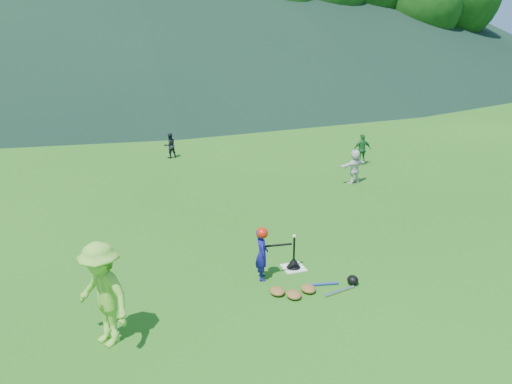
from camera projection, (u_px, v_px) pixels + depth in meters
ground at (294, 268)px, 10.52m from camera, size 120.00×120.00×0.00m
home_plate at (294, 268)px, 10.52m from camera, size 0.45×0.45×0.02m
baseball at (294, 236)px, 10.29m from camera, size 0.08×0.08×0.08m
batter_child at (262, 254)px, 9.93m from camera, size 0.33×0.44×1.08m
adult_coach at (103, 295)px, 7.79m from camera, size 1.16×1.30×1.75m
fielder_b at (170, 145)px, 19.07m from camera, size 0.55×0.47×0.97m
fielder_c at (362, 149)px, 18.12m from camera, size 0.68×0.33×1.13m
fielder_d at (355, 166)px, 15.99m from camera, size 1.08×0.58×1.11m
batting_tee at (294, 263)px, 10.48m from camera, size 0.30×0.30×0.68m
batter_gear at (263, 234)px, 9.80m from camera, size 0.73×0.26×0.44m
equipment_pile at (309, 289)px, 9.57m from camera, size 1.80×0.59×0.19m
outfield_fence at (142, 86)px, 35.46m from camera, size 70.07×0.08×1.33m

